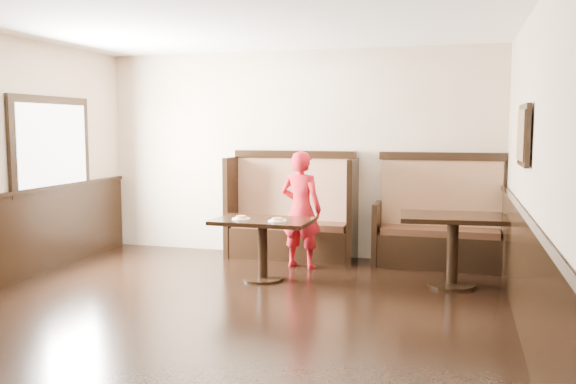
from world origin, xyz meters
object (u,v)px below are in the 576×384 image
at_px(booth_main, 292,219).
at_px(child, 301,209).
at_px(booth_neighbor, 440,229).
at_px(table_neighbor, 453,233).
at_px(table_main, 263,233).

relative_size(booth_main, child, 1.18).
bearing_deg(booth_neighbor, table_neighbor, -80.12).
distance_m(booth_main, table_neighbor, 2.33).
height_order(table_main, table_neighbor, table_neighbor).
relative_size(booth_main, table_main, 1.54).
bearing_deg(table_neighbor, child, 161.79).
xyz_separation_m(booth_neighbor, table_main, (-1.95, -1.27, 0.07)).
height_order(booth_main, booth_neighbor, same).
bearing_deg(table_main, booth_neighbor, 34.56).
height_order(booth_neighbor, child, child).
xyz_separation_m(booth_main, child, (0.27, -0.54, 0.21)).
distance_m(booth_neighbor, table_main, 2.33).
bearing_deg(child, table_neighbor, 176.56).
bearing_deg(child, booth_main, -54.39).
relative_size(table_main, table_neighbor, 0.93).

